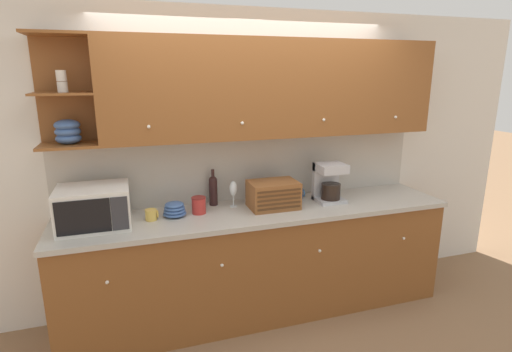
% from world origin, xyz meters
% --- Properties ---
extents(ground_plane, '(24.00, 24.00, 0.00)m').
position_xyz_m(ground_plane, '(0.00, 0.00, 0.00)').
color(ground_plane, '#896647').
extents(wall_back, '(5.68, 0.06, 2.60)m').
position_xyz_m(wall_back, '(0.00, 0.03, 1.30)').
color(wall_back, silver).
rests_on(wall_back, ground_plane).
extents(counter_unit, '(3.30, 0.68, 0.95)m').
position_xyz_m(counter_unit, '(0.00, -0.33, 0.48)').
color(counter_unit, brown).
rests_on(counter_unit, ground_plane).
extents(backsplash_panel, '(3.28, 0.01, 0.59)m').
position_xyz_m(backsplash_panel, '(0.00, -0.01, 1.25)').
color(backsplash_panel, '#B7B2A8').
rests_on(backsplash_panel, counter_unit).
extents(upper_cabinets, '(3.28, 0.34, 0.80)m').
position_xyz_m(upper_cabinets, '(0.16, -0.16, 1.94)').
color(upper_cabinets, brown).
rests_on(upper_cabinets, backsplash_panel).
extents(microwave, '(0.51, 0.41, 0.31)m').
position_xyz_m(microwave, '(-1.29, -0.32, 1.11)').
color(microwave, silver).
rests_on(microwave, counter_unit).
extents(mug_blue_second, '(0.10, 0.09, 0.09)m').
position_xyz_m(mug_blue_second, '(-0.88, -0.31, 1.00)').
color(mug_blue_second, gold).
rests_on(mug_blue_second, counter_unit).
extents(bowl_stack_on_counter, '(0.18, 0.18, 0.12)m').
position_xyz_m(bowl_stack_on_counter, '(-0.70, -0.28, 1.01)').
color(bowl_stack_on_counter, '#3D5B93').
rests_on(bowl_stack_on_counter, counter_unit).
extents(storage_canister, '(0.12, 0.12, 0.14)m').
position_xyz_m(storage_canister, '(-0.50, -0.27, 1.02)').
color(storage_canister, '#B22D28').
rests_on(storage_canister, counter_unit).
extents(wine_bottle, '(0.07, 0.07, 0.32)m').
position_xyz_m(wine_bottle, '(-0.35, -0.09, 1.10)').
color(wine_bottle, black).
rests_on(wine_bottle, counter_unit).
extents(wine_glass, '(0.07, 0.07, 0.23)m').
position_xyz_m(wine_glass, '(-0.19, -0.19, 1.11)').
color(wine_glass, silver).
rests_on(wine_glass, counter_unit).
extents(bread_box, '(0.41, 0.29, 0.23)m').
position_xyz_m(bread_box, '(0.12, -0.32, 1.07)').
color(bread_box, brown).
rests_on(bread_box, counter_unit).
extents(mug, '(0.09, 0.08, 0.10)m').
position_xyz_m(mug, '(0.43, -0.17, 1.00)').
color(mug, '#38669E').
rests_on(mug, counter_unit).
extents(coffee_maker, '(0.25, 0.23, 0.35)m').
position_xyz_m(coffee_maker, '(0.66, -0.30, 1.13)').
color(coffee_maker, '#B7B7BC').
rests_on(coffee_maker, counter_unit).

